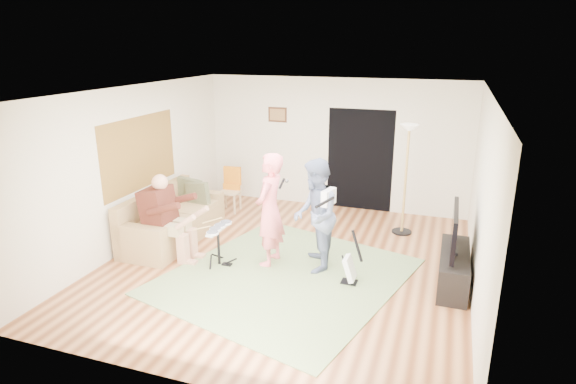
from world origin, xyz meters
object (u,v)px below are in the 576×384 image
Objects in this scene: drum_kit at (219,248)px; dining_chair at (231,196)px; sofa at (170,224)px; torchiere_lamp at (407,160)px; guitar_spare at (350,268)px; tv_cabinet at (454,269)px; singer at (270,210)px; television at (454,229)px; guitarist at (315,216)px.

dining_chair is at bearing 111.33° from drum_kit.
sofa is at bearing 153.40° from drum_kit.
sofa is at bearing -105.12° from dining_chair.
torchiere_lamp is at bearing 23.18° from sofa.
tv_cabinet is at bearing 18.07° from guitar_spare.
singer is at bearing -9.11° from sofa.
dining_chair is 4.80m from television.
singer is (0.74, 0.32, 0.61)m from drum_kit.
tv_cabinet is at bearing -0.00° from television.
sofa is 1.09× the size of torchiere_lamp.
tv_cabinet is at bearing 96.09° from singer.
torchiere_lamp reaches higher than tv_cabinet.
dining_chair is at bearing 142.23° from guitar_spare.
guitarist is 2.00m from television.
drum_kit is at bearing -171.51° from tv_cabinet.
torchiere_lamp is (2.58, 2.31, 1.09)m from drum_kit.
torchiere_lamp is (3.88, 1.66, 1.08)m from sofa.
singer is 1.28× the size of tv_cabinet.
drum_kit is 1.61m from guitarist.
drum_kit is 1.01m from singer.
sofa reaches higher than tv_cabinet.
guitarist reaches higher than drum_kit.
singer reaches higher than sofa.
torchiere_lamp is 2.06m from television.
sofa reaches higher than guitar_spare.
tv_cabinet is at bearing -26.45° from dining_chair.
dining_chair is (-0.94, 2.40, 0.03)m from drum_kit.
singer is at bearing 168.93° from guitar_spare.
drum_kit is 3.63m from torchiere_lamp.
sofa is at bearing 178.46° from television.
guitarist reaches higher than television.
guitarist is (2.75, -0.27, 0.57)m from sofa.
television is (4.75, -0.13, 0.55)m from sofa.
guitarist is at bearing 153.16° from guitar_spare.
guitarist is at bearing -175.88° from television.
singer is 0.89× the size of torchiere_lamp.
sofa is 1.79m from dining_chair.
torchiere_lamp is 2.31m from tv_cabinet.
sofa is 4.78m from television.
sofa is 2.83m from guitarist.
tv_cabinet is (2.76, 0.20, -0.65)m from singer.
singer reaches higher than dining_chair.
television is (2.71, 0.20, -0.05)m from singer.
torchiere_lamp is 1.69× the size of television.
sofa is at bearing 178.48° from tv_cabinet.
singer is 1.98× the size of dining_chair.
drum_kit is 0.56× the size of television.
dining_chair is 0.76× the size of television.
drum_kit is 0.37× the size of singer.
guitarist is (1.45, 0.38, 0.58)m from drum_kit.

